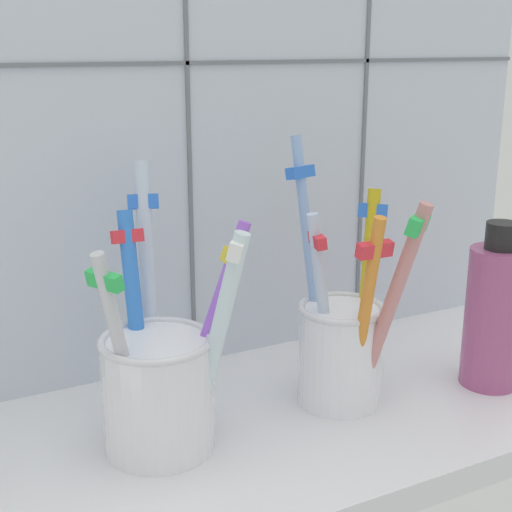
{
  "coord_description": "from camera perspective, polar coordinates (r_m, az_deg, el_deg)",
  "views": [
    {
      "loc": [
        -20.34,
        -39.89,
        27.33
      ],
      "look_at": [
        0.0,
        -0.16,
        14.07
      ],
      "focal_mm": 50.61,
      "sensor_mm": 36.0,
      "label": 1
    }
  ],
  "objects": [
    {
      "name": "toothbrush_cup_right",
      "position": [
        0.52,
        6.97,
        -6.67
      ],
      "size": [
        7.75,
        10.72,
        19.1
      ],
      "color": "white",
      "rests_on": "counter_slab"
    },
    {
      "name": "toothbrush_cup_left",
      "position": [
        0.47,
        -7.6,
        -9.68
      ],
      "size": [
        10.62,
        12.09,
        17.7
      ],
      "color": "white",
      "rests_on": "counter_slab"
    },
    {
      "name": "counter_slab",
      "position": [
        0.52,
        -0.09,
        -13.91
      ],
      "size": [
        64.0,
        22.0,
        2.0
      ],
      "primitive_type": "cube",
      "color": "silver",
      "rests_on": "ground"
    },
    {
      "name": "tile_wall_back",
      "position": [
        0.56,
        -5.8,
        11.51
      ],
      "size": [
        64.0,
        2.2,
        45.0
      ],
      "color": "silver",
      "rests_on": "ground"
    },
    {
      "name": "soap_bottle",
      "position": [
        0.57,
        18.32,
        -4.34
      ],
      "size": [
        4.38,
        4.38,
        12.79
      ],
      "color": "#A64D81",
      "rests_on": "counter_slab"
    }
  ]
}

